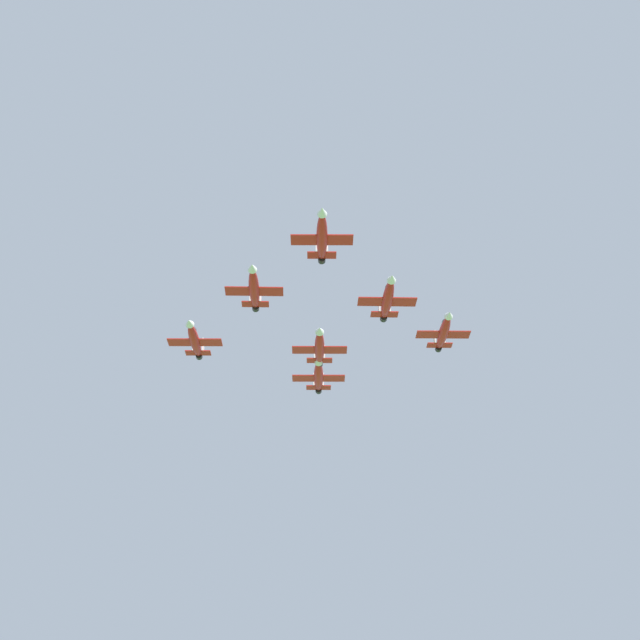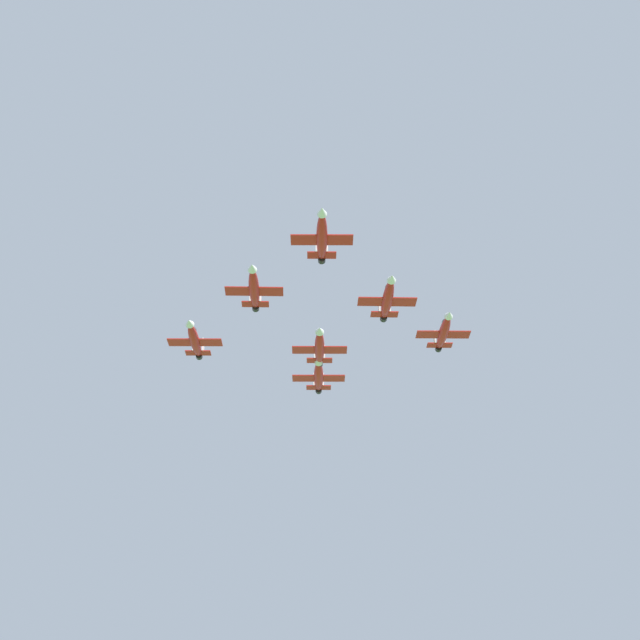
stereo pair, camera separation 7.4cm
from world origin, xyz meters
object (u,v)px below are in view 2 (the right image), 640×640
(jet_lead, at_px, (322,237))
(jet_slot_rear, at_px, (320,347))
(jet_right_wingman, at_px, (254,288))
(jet_trailing, at_px, (319,376))
(jet_left_outer, at_px, (444,332))
(jet_right_outer, at_px, (195,340))
(jet_left_wingman, at_px, (387,299))

(jet_lead, distance_m, jet_slot_rear, 31.11)
(jet_right_wingman, distance_m, jet_trailing, 33.06)
(jet_left_outer, distance_m, jet_right_outer, 50.94)
(jet_lead, bearing_deg, jet_left_wingman, 140.34)
(jet_lead, bearing_deg, jet_slot_rear, -179.29)
(jet_left_outer, relative_size, jet_right_outer, 1.00)
(jet_right_outer, bearing_deg, jet_right_wingman, 40.88)
(jet_slot_rear, bearing_deg, jet_right_wingman, -39.66)
(jet_left_wingman, height_order, jet_left_outer, jet_left_wingman)
(jet_trailing, bearing_deg, jet_left_outer, 60.31)
(jet_left_outer, bearing_deg, jet_left_wingman, -40.12)
(jet_right_wingman, xyz_separation_m, jet_trailing, (-32.45, 2.23, -5.93))
(jet_trailing, bearing_deg, jet_lead, 0.77)
(jet_lead, distance_m, jet_left_outer, 39.59)
(jet_left_outer, bearing_deg, jet_right_wingman, -68.35)
(jet_right_wingman, height_order, jet_trailing, jet_right_wingman)
(jet_lead, xyz_separation_m, jet_left_outer, (-36.61, 14.25, -4.85))
(jet_right_wingman, distance_m, jet_right_outer, 20.08)
(jet_left_wingman, relative_size, jet_trailing, 0.97)
(jet_right_wingman, height_order, jet_slot_rear, jet_right_wingman)
(jet_right_outer, bearing_deg, jet_lead, 40.88)
(jet_right_outer, xyz_separation_m, jet_slot_rear, (-8.32, 24.05, -1.52))
(jet_left_wingman, relative_size, jet_slot_rear, 1.00)
(jet_left_outer, xyz_separation_m, jet_right_outer, (16.65, -48.09, -2.08))
(jet_slot_rear, xyz_separation_m, jet_trailing, (-14.14, -4.90, -0.25))
(jet_lead, xyz_separation_m, jet_trailing, (-42.43, -14.69, -8.70))
(jet_right_outer, bearing_deg, jet_slot_rear, 90.52)
(jet_left_wingman, xyz_separation_m, jet_slot_rear, (-9.98, -16.92, -3.64))
(jet_right_outer, distance_m, jet_slot_rear, 25.49)
(jet_left_outer, bearing_deg, jet_lead, -40.12)
(jet_right_outer, distance_m, jet_trailing, 29.57)
(jet_lead, height_order, jet_left_wingman, jet_lead)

